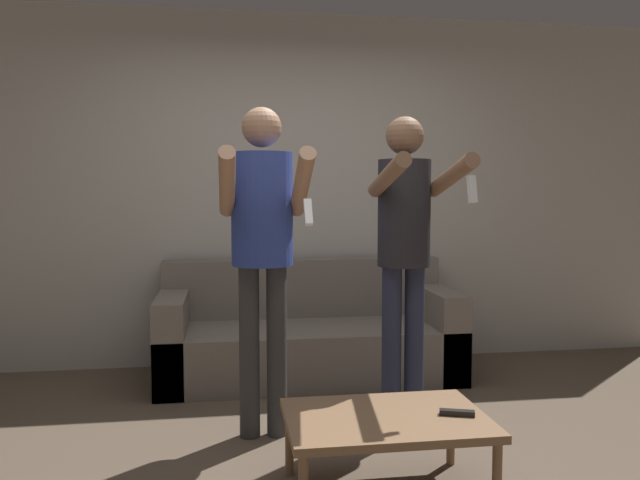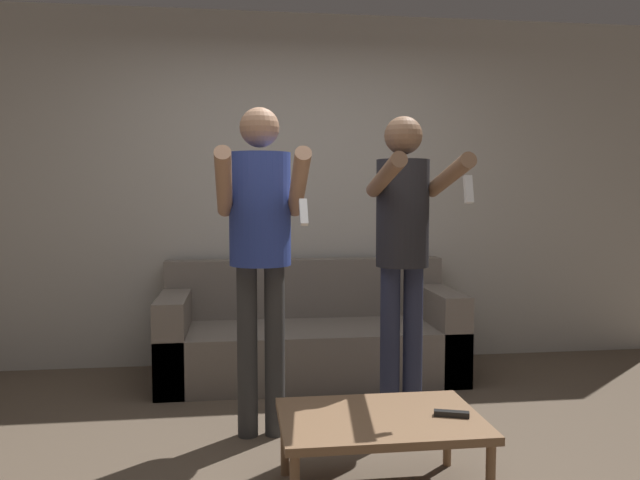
{
  "view_description": "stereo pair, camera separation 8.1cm",
  "coord_description": "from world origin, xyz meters",
  "px_view_note": "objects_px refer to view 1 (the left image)",
  "views": [
    {
      "loc": [
        -0.48,
        -2.87,
        1.31
      ],
      "look_at": [
        0.11,
        0.98,
        1.03
      ],
      "focal_mm": 35.0,
      "sensor_mm": 36.0,
      "label": 1
    },
    {
      "loc": [
        -0.4,
        -2.88,
        1.31
      ],
      "look_at": [
        0.11,
        0.98,
        1.03
      ],
      "focal_mm": 35.0,
      "sensor_mm": 36.0,
      "label": 2
    }
  ],
  "objects_px": {
    "remote_on_table": "(457,413)",
    "person_standing_right": "(405,237)",
    "person_standing_left": "(263,232)",
    "coffee_table": "(386,423)",
    "couch": "(308,338)"
  },
  "relations": [
    {
      "from": "couch",
      "to": "remote_on_table",
      "type": "xyz_separation_m",
      "value": [
        0.4,
        -1.89,
        0.1
      ]
    },
    {
      "from": "person_standing_right",
      "to": "coffee_table",
      "type": "bearing_deg",
      "value": -111.9
    },
    {
      "from": "coffee_table",
      "to": "remote_on_table",
      "type": "height_order",
      "value": "remote_on_table"
    },
    {
      "from": "couch",
      "to": "person_standing_right",
      "type": "distance_m",
      "value": 1.42
    },
    {
      "from": "person_standing_right",
      "to": "couch",
      "type": "bearing_deg",
      "value": 109.48
    },
    {
      "from": "person_standing_left",
      "to": "person_standing_right",
      "type": "relative_size",
      "value": 1.02
    },
    {
      "from": "person_standing_right",
      "to": "coffee_table",
      "type": "distance_m",
      "value": 1.1
    },
    {
      "from": "coffee_table",
      "to": "couch",
      "type": "bearing_deg",
      "value": 92.95
    },
    {
      "from": "coffee_table",
      "to": "remote_on_table",
      "type": "distance_m",
      "value": 0.31
    },
    {
      "from": "couch",
      "to": "person_standing_right",
      "type": "xyz_separation_m",
      "value": [
        0.39,
        -1.11,
        0.81
      ]
    },
    {
      "from": "person_standing_right",
      "to": "remote_on_table",
      "type": "distance_m",
      "value": 1.06
    },
    {
      "from": "remote_on_table",
      "to": "person_standing_right",
      "type": "bearing_deg",
      "value": 90.6
    },
    {
      "from": "person_standing_left",
      "to": "coffee_table",
      "type": "bearing_deg",
      "value": -56.88
    },
    {
      "from": "couch",
      "to": "coffee_table",
      "type": "height_order",
      "value": "couch"
    },
    {
      "from": "person_standing_left",
      "to": "remote_on_table",
      "type": "height_order",
      "value": "person_standing_left"
    }
  ]
}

